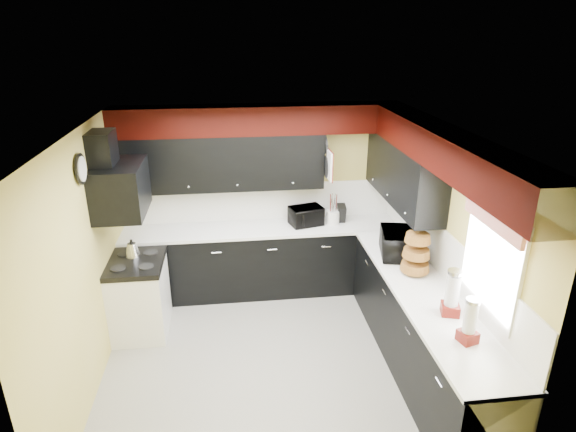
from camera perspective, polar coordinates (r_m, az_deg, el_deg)
The scene contains 35 objects.
ground at distance 5.49m, azimuth -1.68°, elevation -16.59°, with size 3.60×3.60×0.00m, color gray.
wall_back at distance 6.48m, azimuth -3.33°, elevation 2.24°, with size 3.60×0.06×2.50m, color #E0C666.
wall_right at distance 5.28m, azimuth 18.06°, elevation -3.53°, with size 0.06×3.60×2.50m, color #E0C666.
wall_left at distance 5.01m, azimuth -22.90°, elevation -5.60°, with size 0.06×3.60×2.50m, color #E0C666.
ceiling at distance 4.41m, azimuth -2.03°, elevation 9.86°, with size 3.60×3.60×0.06m, color white.
cab_back at distance 6.52m, azimuth -3.00°, elevation -5.29°, with size 3.60×0.60×0.90m, color black.
cab_right at distance 5.31m, azimuth 15.37°, elevation -12.97°, with size 0.60×3.00×0.90m, color black.
counter_back at distance 6.32m, azimuth -3.08°, elevation -1.48°, with size 3.62×0.64×0.04m, color white.
counter_right at distance 5.07m, azimuth 15.89°, elevation -8.57°, with size 0.64×3.02×0.04m, color white.
splash_back at distance 6.49m, azimuth -3.32°, elevation 1.71°, with size 3.60×0.02×0.50m, color white.
splash_right at distance 5.30m, azimuth 17.88°, elevation -4.12°, with size 0.02×3.60×0.50m, color white.
upper_back at distance 6.14m, azimuth -8.02°, elevation 6.34°, with size 2.60×0.35×0.70m, color black.
upper_right at distance 5.80m, azimuth 13.50°, elevation 5.03°, with size 0.35×1.80×0.70m, color black.
soffit_back at distance 6.03m, azimuth -3.44°, elevation 11.35°, with size 3.60×0.36×0.35m, color black.
soffit_right at distance 4.70m, azimuth 18.45°, elevation 7.33°, with size 0.36×3.24×0.35m, color black.
stove at distance 5.96m, azimuth -17.15°, elevation -9.29°, with size 0.60×0.75×0.86m, color white.
cooktop at distance 5.75m, azimuth -17.65°, elevation -5.34°, with size 0.62×0.77×0.06m, color black.
hood at distance 5.43m, azimuth -19.22°, elevation 3.06°, with size 0.50×0.78×0.55m, color black.
hood_duct at distance 5.35m, azimuth -21.14°, elevation 7.24°, with size 0.24×0.40×0.40m, color black.
window at distance 4.43m, azimuth 23.04°, elevation -4.87°, with size 0.03×0.86×0.96m, color white, non-canonical shape.
valance at distance 4.25m, azimuth 23.18°, elevation -0.10°, with size 0.04×0.88×0.20m, color red.
pan_top at distance 6.13m, azimuth 4.43°, elevation 8.40°, with size 0.03×0.22×0.40m, color black, non-canonical shape.
pan_mid at distance 6.07m, azimuth 4.60°, elevation 5.82°, with size 0.03×0.28×0.46m, color black, non-canonical shape.
pan_low at distance 6.32m, azimuth 4.13°, elevation 6.20°, with size 0.03×0.24×0.42m, color black, non-canonical shape.
cut_board at distance 5.95m, azimuth 4.94°, elevation 5.97°, with size 0.03×0.26×0.35m, color white.
baskets at distance 5.24m, azimuth 14.96°, elevation -4.21°, with size 0.27×0.27×0.50m, color brown, non-canonical shape.
clock at distance 4.92m, azimuth -23.36°, elevation 5.14°, with size 0.03×0.30×0.30m, color black, non-canonical shape.
deco_plate at distance 4.64m, azimuth 20.89°, elevation 5.88°, with size 0.03×0.24×0.24m, color white, non-canonical shape.
toaster_oven at distance 6.35m, azimuth 2.18°, elevation 0.02°, with size 0.42×0.35×0.24m, color black.
microwave at distance 5.63m, azimuth 12.85°, elevation -3.18°, with size 0.53×0.36×0.29m, color black.
utensil_crock at distance 6.41m, azimuth 5.34°, elevation -0.13°, with size 0.17×0.17×0.18m, color silver.
knife_block at distance 6.47m, azimuth 6.31°, elevation 0.32°, with size 0.11×0.15×0.24m, color black.
kettle at distance 5.83m, azimuth -17.98°, elevation -3.80°, with size 0.17×0.17×0.16m, color #B5B5BA, non-canonical shape.
dispenser_a at distance 4.62m, azimuth 18.89°, elevation -8.68°, with size 0.16×0.16×0.43m, color #6A0008, non-canonical shape.
dispenser_b at distance 4.31m, azimuth 20.74°, elevation -11.70°, with size 0.14×0.14×0.38m, color #5E160D, non-canonical shape.
Camera 1 is at (-0.38, -4.30, 3.40)m, focal length 30.00 mm.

